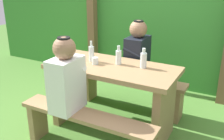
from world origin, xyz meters
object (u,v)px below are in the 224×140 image
at_px(bench_far, 131,86).
at_px(bottle_center, 119,57).
at_px(person_black_coat, 137,52).
at_px(person_white_shirt, 66,77).
at_px(bench_near, 86,126).
at_px(bottle_left, 91,53).
at_px(bottle_right, 144,60).
at_px(cell_phone, 80,64).
at_px(drinking_glass, 95,61).
at_px(picnic_table, 112,87).

relative_size(bench_far, bottle_center, 6.85).
bearing_deg(person_black_coat, person_white_shirt, -104.47).
relative_size(bench_near, bench_far, 1.00).
bearing_deg(person_white_shirt, bottle_left, 97.11).
distance_m(bench_near, bottle_right, 0.88).
bearing_deg(bench_near, bench_far, 90.00).
relative_size(bottle_center, cell_phone, 1.46).
height_order(bottle_center, cell_phone, bottle_center).
xyz_separation_m(bench_near, person_white_shirt, (-0.20, 0.00, 0.46)).
bearing_deg(drinking_glass, cell_phone, -143.87).
relative_size(picnic_table, person_white_shirt, 1.95).
bearing_deg(bottle_right, person_black_coat, 119.95).
height_order(person_black_coat, bottle_left, person_black_coat).
distance_m(picnic_table, bottle_center, 0.34).
bearing_deg(person_white_shirt, bottle_center, 68.09).
relative_size(person_black_coat, bottle_left, 3.12).
height_order(drinking_glass, bottle_center, bottle_center).
relative_size(person_black_coat, bottle_center, 3.52).
distance_m(picnic_table, bench_far, 0.56).
distance_m(person_white_shirt, drinking_glass, 0.49).
xyz_separation_m(bottle_right, bottle_center, (-0.28, -0.02, -0.00)).
height_order(person_black_coat, drinking_glass, person_black_coat).
distance_m(bench_far, drinking_glass, 0.77).
relative_size(drinking_glass, bottle_center, 0.37).
relative_size(bottle_right, bottle_center, 1.03).
bearing_deg(person_white_shirt, bench_near, -0.94).
relative_size(drinking_glass, bottle_left, 0.33).
xyz_separation_m(person_white_shirt, person_black_coat, (0.27, 1.05, 0.00)).
relative_size(bottle_left, bottle_right, 1.09).
height_order(picnic_table, bottle_left, bottle_left).
bearing_deg(bottle_center, person_white_shirt, -111.91).
distance_m(bench_near, bench_far, 1.06).
relative_size(bottle_right, cell_phone, 1.50).
bearing_deg(person_white_shirt, person_black_coat, 75.53).
xyz_separation_m(bench_near, drinking_glass, (-0.18, 0.49, 0.48)).
relative_size(bench_far, bottle_left, 6.08).
xyz_separation_m(bottle_center, cell_phone, (-0.35, -0.21, -0.08)).
relative_size(person_black_coat, bottle_right, 3.42).
distance_m(bench_far, bottle_right, 0.75).
bearing_deg(bench_near, bottle_right, 63.25).
bearing_deg(drinking_glass, bottle_center, 27.67).
bearing_deg(cell_phone, bottle_center, 6.38).
bearing_deg(picnic_table, cell_phone, -156.59).
xyz_separation_m(picnic_table, cell_phone, (-0.31, -0.13, 0.25)).
distance_m(person_black_coat, bottle_center, 0.46).
height_order(bench_near, bench_far, same).
bearing_deg(bench_far, person_white_shirt, -100.86).
bearing_deg(bottle_left, person_black_coat, 55.68).
bearing_deg(cell_phone, bench_near, -76.27).
bearing_deg(bottle_right, drinking_glass, -164.50).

